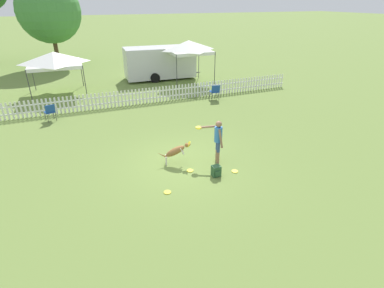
# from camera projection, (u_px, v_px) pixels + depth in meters

# --- Properties ---
(ground_plane) EXTENTS (240.00, 240.00, 0.00)m
(ground_plane) POSITION_uv_depth(u_px,v_px,m) (184.00, 163.00, 10.91)
(ground_plane) COLOR olive
(handler_person) EXTENTS (0.86, 0.84, 1.59)m
(handler_person) POSITION_uv_depth(u_px,v_px,m) (217.00, 137.00, 10.59)
(handler_person) COLOR #8C664C
(handler_person) RESTS_ON ground_plane
(leaping_dog) EXTENTS (1.19, 0.50, 0.86)m
(leaping_dog) POSITION_uv_depth(u_px,v_px,m) (176.00, 151.00, 10.65)
(leaping_dog) COLOR olive
(leaping_dog) RESTS_ON ground_plane
(frisbee_near_handler) EXTENTS (0.22, 0.22, 0.02)m
(frisbee_near_handler) POSITION_uv_depth(u_px,v_px,m) (190.00, 171.00, 10.41)
(frisbee_near_handler) COLOR yellow
(frisbee_near_handler) RESTS_ON ground_plane
(frisbee_near_dog) EXTENTS (0.22, 0.22, 0.02)m
(frisbee_near_dog) POSITION_uv_depth(u_px,v_px,m) (235.00, 171.00, 10.36)
(frisbee_near_dog) COLOR yellow
(frisbee_near_dog) RESTS_ON ground_plane
(frisbee_midfield) EXTENTS (0.22, 0.22, 0.02)m
(frisbee_midfield) POSITION_uv_depth(u_px,v_px,m) (167.00, 192.00, 9.24)
(frisbee_midfield) COLOR yellow
(frisbee_midfield) RESTS_ON ground_plane
(backpack_on_grass) EXTENTS (0.29, 0.28, 0.37)m
(backpack_on_grass) POSITION_uv_depth(u_px,v_px,m) (216.00, 171.00, 10.05)
(backpack_on_grass) COLOR #2D5633
(backpack_on_grass) RESTS_ON ground_plane
(picket_fence) EXTENTS (19.91, 0.04, 0.87)m
(picket_fence) POSITION_uv_depth(u_px,v_px,m) (138.00, 97.00, 16.85)
(picket_fence) COLOR white
(picket_fence) RESTS_ON ground_plane
(folding_chair_blue_left) EXTENTS (0.57, 0.58, 0.85)m
(folding_chair_blue_left) POSITION_uv_depth(u_px,v_px,m) (50.00, 111.00, 14.48)
(folding_chair_blue_left) COLOR #333338
(folding_chair_blue_left) RESTS_ON ground_plane
(folding_chair_center) EXTENTS (0.58, 0.59, 0.90)m
(folding_chair_center) POSITION_uv_depth(u_px,v_px,m) (215.00, 91.00, 17.55)
(folding_chair_center) COLOR #333338
(folding_chair_center) RESTS_ON ground_plane
(canopy_tent_main) EXTENTS (3.02, 3.02, 2.57)m
(canopy_tent_main) POSITION_uv_depth(u_px,v_px,m) (54.00, 59.00, 17.95)
(canopy_tent_main) COLOR #333338
(canopy_tent_main) RESTS_ON ground_plane
(canopy_tent_secondary) EXTENTS (2.75, 2.75, 2.92)m
(canopy_tent_secondary) POSITION_uv_depth(u_px,v_px,m) (188.00, 47.00, 20.15)
(canopy_tent_secondary) COLOR #333338
(canopy_tent_secondary) RESTS_ON ground_plane
(equipment_trailer) EXTENTS (5.86, 2.39, 2.28)m
(equipment_trailer) POSITION_uv_depth(u_px,v_px,m) (160.00, 62.00, 21.99)
(equipment_trailer) COLOR silver
(equipment_trailer) RESTS_ON ground_plane
(tree_right_grove) EXTENTS (5.09, 5.09, 7.05)m
(tree_right_grove) POSITION_uv_depth(u_px,v_px,m) (49.00, 11.00, 24.62)
(tree_right_grove) COLOR #4C3823
(tree_right_grove) RESTS_ON ground_plane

